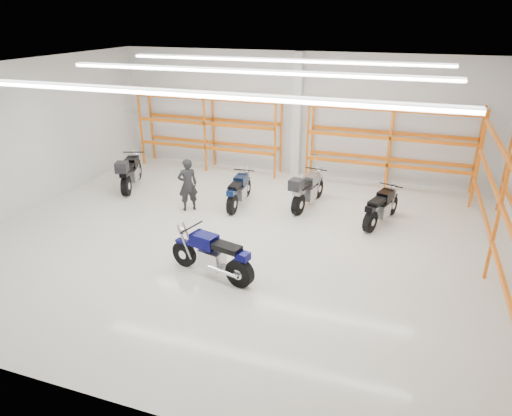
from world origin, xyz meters
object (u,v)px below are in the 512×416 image
(motorcycle_back_a, at_px, (130,173))
(standing_man, at_px, (188,185))
(motorcycle_back_c, at_px, (306,191))
(motorcycle_back_d, at_px, (380,208))
(structural_column, at_px, (297,116))
(motorcycle_main, at_px, (214,257))
(motorcycle_back_b, at_px, (238,192))

(motorcycle_back_a, relative_size, standing_man, 1.41)
(motorcycle_back_c, xyz_separation_m, motorcycle_back_d, (2.32, -0.48, -0.08))
(standing_man, bearing_deg, motorcycle_back_d, 148.53)
(structural_column, bearing_deg, motorcycle_main, -89.37)
(motorcycle_back_a, height_order, motorcycle_back_b, motorcycle_back_a)
(motorcycle_main, xyz_separation_m, standing_man, (-2.38, 3.39, 0.30))
(motorcycle_main, height_order, motorcycle_back_a, motorcycle_back_a)
(motorcycle_back_d, xyz_separation_m, standing_man, (-5.76, -0.87, 0.34))
(motorcycle_back_c, bearing_deg, motorcycle_main, -102.58)
(motorcycle_back_d, bearing_deg, motorcycle_back_b, -179.29)
(motorcycle_back_a, bearing_deg, motorcycle_main, -40.44)
(motorcycle_main, relative_size, structural_column, 0.51)
(motorcycle_main, xyz_separation_m, motorcycle_back_d, (3.38, 4.26, -0.04))
(motorcycle_main, distance_m, motorcycle_back_b, 4.33)
(motorcycle_back_b, xyz_separation_m, structural_column, (0.93, 3.62, 1.77))
(motorcycle_main, relative_size, motorcycle_back_b, 1.09)
(motorcycle_main, height_order, structural_column, structural_column)
(motorcycle_back_a, relative_size, motorcycle_back_d, 1.14)
(motorcycle_main, distance_m, motorcycle_back_d, 5.44)
(standing_man, bearing_deg, motorcycle_main, 84.99)
(motorcycle_back_c, distance_m, standing_man, 3.70)
(motorcycle_back_a, bearing_deg, motorcycle_back_d, -0.76)
(motorcycle_back_a, bearing_deg, structural_column, 34.40)
(motorcycle_back_a, xyz_separation_m, motorcycle_back_c, (6.19, 0.37, -0.02))
(motorcycle_back_b, distance_m, motorcycle_back_c, 2.15)
(motorcycle_main, height_order, motorcycle_back_c, motorcycle_back_c)
(motorcycle_back_b, xyz_separation_m, motorcycle_back_d, (4.40, 0.05, 0.01))
(motorcycle_main, xyz_separation_m, motorcycle_back_c, (1.06, 4.74, 0.04))
(motorcycle_back_b, bearing_deg, structural_column, 75.57)
(motorcycle_back_b, xyz_separation_m, standing_man, (-1.36, -0.82, 0.35))
(motorcycle_back_d, bearing_deg, motorcycle_main, -128.44)
(motorcycle_back_a, xyz_separation_m, structural_column, (5.05, 3.45, 1.65))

